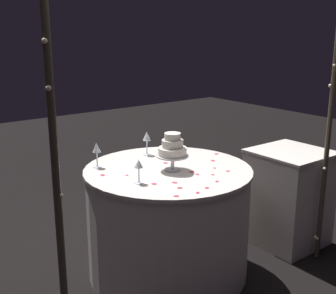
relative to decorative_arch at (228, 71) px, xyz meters
name	(u,v)px	position (x,y,z in m)	size (l,w,h in m)	color
ground_plane	(168,270)	(0.00, -0.55, -1.49)	(12.00, 12.00, 0.00)	black
decorative_arch	(228,71)	(0.00, 0.00, 0.00)	(2.13, 0.06, 2.28)	#473D2D
main_table	(168,221)	(0.00, -0.55, -1.10)	(1.16, 1.16, 0.78)	silver
side_table	(288,197)	(-1.06, -0.32, -1.10)	(0.56, 0.56, 0.78)	silver
tiered_cake	(172,148)	(0.00, -0.50, -0.55)	(0.22, 0.22, 0.26)	silver
wine_glass_0	(139,166)	(0.33, -0.42, -0.59)	(0.06, 0.06, 0.15)	silver
wine_glass_1	(97,149)	(0.37, -0.87, -0.58)	(0.06, 0.06, 0.18)	silver
wine_glass_2	(147,137)	(-0.08, -0.92, -0.57)	(0.06, 0.06, 0.18)	silver
rose_petal_0	(213,175)	(-0.15, -0.26, -0.71)	(0.03, 0.02, 0.00)	#E02D47
rose_petal_1	(198,192)	(0.15, -0.07, -0.71)	(0.03, 0.02, 0.00)	#E02D47
rose_petal_2	(173,162)	(-0.12, -0.65, -0.71)	(0.04, 0.03, 0.00)	#E02D47
rose_petal_3	(176,196)	(0.28, -0.10, -0.71)	(0.03, 0.02, 0.00)	#E02D47
rose_petal_4	(127,175)	(0.31, -0.59, -0.71)	(0.02, 0.02, 0.00)	#E02D47
rose_petal_5	(175,182)	(0.15, -0.29, -0.71)	(0.04, 0.03, 0.00)	#E02D47
rose_petal_6	(165,150)	(-0.27, -0.94, -0.71)	(0.04, 0.03, 0.00)	#E02D47
rose_petal_7	(213,161)	(-0.37, -0.49, -0.71)	(0.04, 0.03, 0.00)	#E02D47
rose_petal_8	(217,181)	(-0.08, -0.14, -0.71)	(0.03, 0.02, 0.00)	#E02D47
rose_petal_9	(228,171)	(-0.28, -0.25, -0.71)	(0.03, 0.02, 0.00)	#E02D47
rose_petal_10	(154,184)	(0.26, -0.35, -0.71)	(0.04, 0.03, 0.00)	#E02D47
rose_petal_11	(207,188)	(0.05, -0.10, -0.71)	(0.03, 0.02, 0.00)	#E02D47
rose_petal_12	(180,188)	(0.18, -0.20, -0.71)	(0.04, 0.02, 0.00)	#E02D47
rose_petal_13	(215,168)	(-0.26, -0.36, -0.71)	(0.02, 0.02, 0.00)	#E02D47
rose_petal_14	(103,175)	(0.43, -0.69, -0.71)	(0.04, 0.03, 0.00)	#E02D47
rose_petal_15	(192,171)	(-0.09, -0.39, -0.71)	(0.03, 0.02, 0.00)	#E02D47
rose_petal_16	(197,174)	(-0.07, -0.33, -0.71)	(0.03, 0.02, 0.00)	#E02D47
rose_petal_17	(191,172)	(-0.07, -0.39, -0.71)	(0.04, 0.03, 0.00)	#E02D47
rose_petal_18	(217,154)	(-0.52, -0.61, -0.71)	(0.04, 0.03, 0.00)	#E02D47
rose_petal_19	(185,157)	(-0.26, -0.68, -0.71)	(0.03, 0.02, 0.00)	#E02D47
rose_petal_20	(166,163)	(-0.06, -0.66, -0.71)	(0.04, 0.03, 0.00)	#E02D47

